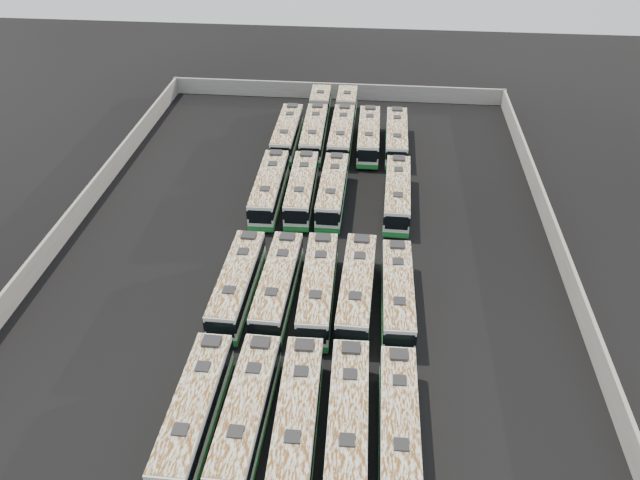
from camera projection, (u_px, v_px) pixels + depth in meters
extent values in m
plane|color=black|center=(305.00, 254.00, 55.83)|extent=(140.00, 140.00, 0.00)
cube|color=slate|center=(336.00, 91.00, 84.84)|extent=(45.20, 0.30, 2.20)
cube|color=slate|center=(563.00, 259.00, 53.41)|extent=(0.30, 73.20, 2.20)
cube|color=slate|center=(63.00, 230.00, 57.00)|extent=(0.30, 73.20, 2.20)
cube|color=#B9BBB4|center=(195.00, 412.00, 39.26)|extent=(2.49, 11.42, 2.61)
cube|color=#19742C|center=(196.00, 421.00, 39.80)|extent=(2.54, 11.47, 0.40)
cube|color=black|center=(194.00, 407.00, 39.01)|extent=(2.55, 11.48, 0.87)
cube|color=beige|center=(192.00, 397.00, 38.49)|extent=(2.44, 11.19, 0.07)
cube|color=black|center=(180.00, 429.00, 36.40)|extent=(0.91, 0.91, 0.13)
cube|color=black|center=(203.00, 366.00, 40.48)|extent=(0.91, 0.91, 0.13)
cube|color=black|center=(211.00, 341.00, 42.31)|extent=(1.25, 1.06, 0.25)
cylinder|color=black|center=(164.00, 472.00, 37.04)|extent=(0.28, 0.95, 0.95)
cylinder|color=black|center=(197.00, 475.00, 36.86)|extent=(0.28, 0.95, 0.95)
cylinder|color=black|center=(197.00, 380.00, 42.98)|extent=(0.28, 0.95, 0.95)
cylinder|color=black|center=(226.00, 382.00, 42.80)|extent=(0.28, 0.95, 0.95)
cube|color=#B9BBB4|center=(247.00, 413.00, 39.13)|extent=(2.64, 11.50, 2.62)
cube|color=#19742C|center=(248.00, 423.00, 39.67)|extent=(2.69, 11.55, 0.40)
cube|color=black|center=(246.00, 409.00, 38.88)|extent=(2.70, 11.57, 0.88)
cube|color=beige|center=(245.00, 399.00, 38.36)|extent=(2.59, 11.27, 0.07)
cube|color=black|center=(236.00, 432.00, 36.25)|extent=(0.93, 0.93, 0.13)
cube|color=black|center=(253.00, 368.00, 40.36)|extent=(0.93, 0.93, 0.13)
cube|color=black|center=(260.00, 343.00, 42.19)|extent=(1.26, 1.08, 0.25)
cylinder|color=black|center=(218.00, 474.00, 36.91)|extent=(0.29, 0.96, 0.95)
cylinder|color=black|center=(251.00, 478.00, 36.71)|extent=(0.29, 0.96, 0.95)
cylinder|color=black|center=(245.00, 381.00, 42.88)|extent=(0.29, 0.96, 0.95)
cylinder|color=black|center=(274.00, 384.00, 42.68)|extent=(0.29, 0.96, 0.95)
cube|color=#B9BBB4|center=(297.00, 418.00, 38.83)|extent=(2.70, 11.62, 2.65)
cube|color=#19742C|center=(298.00, 428.00, 39.39)|extent=(2.75, 11.67, 0.40)
cube|color=black|center=(297.00, 413.00, 38.58)|extent=(2.76, 11.68, 0.89)
cube|color=beige|center=(297.00, 403.00, 38.06)|extent=(2.64, 11.38, 0.07)
cube|color=black|center=(292.00, 437.00, 35.92)|extent=(0.94, 0.94, 0.13)
cube|color=black|center=(301.00, 371.00, 40.08)|extent=(0.94, 0.94, 0.13)
cube|color=black|center=(304.00, 345.00, 41.95)|extent=(1.28, 1.09, 0.25)
cylinder|color=black|center=(288.00, 385.00, 42.59)|extent=(0.29, 0.97, 0.96)
cylinder|color=black|center=(318.00, 386.00, 42.47)|extent=(0.29, 0.97, 0.96)
cube|color=#B9BBB4|center=(348.00, 421.00, 38.65)|extent=(2.70, 11.58, 2.64)
cube|color=#19742C|center=(348.00, 431.00, 39.20)|extent=(2.75, 11.63, 0.40)
cube|color=black|center=(348.00, 416.00, 38.40)|extent=(2.76, 11.64, 0.88)
cube|color=beige|center=(349.00, 406.00, 37.88)|extent=(2.65, 11.34, 0.07)
cube|color=black|center=(347.00, 440.00, 35.75)|extent=(0.94, 0.94, 0.13)
cube|color=black|center=(350.00, 374.00, 39.89)|extent=(0.94, 0.94, 0.13)
cube|color=black|center=(351.00, 348.00, 41.75)|extent=(1.27, 1.09, 0.25)
cylinder|color=black|center=(334.00, 387.00, 42.40)|extent=(0.29, 0.97, 0.96)
cylinder|color=black|center=(365.00, 389.00, 42.27)|extent=(0.29, 0.97, 0.96)
cube|color=#B9BBB4|center=(399.00, 426.00, 38.42)|extent=(2.47, 11.12, 2.54)
cube|color=#19742C|center=(398.00, 435.00, 38.95)|extent=(2.52, 11.17, 0.39)
cube|color=black|center=(399.00, 421.00, 38.18)|extent=(2.53, 11.18, 0.85)
cube|color=beige|center=(400.00, 412.00, 37.68)|extent=(2.42, 10.90, 0.06)
cube|color=black|center=(401.00, 444.00, 35.63)|extent=(0.89, 0.89, 0.13)
cube|color=black|center=(400.00, 380.00, 39.62)|extent=(0.89, 0.89, 0.13)
cube|color=black|center=(399.00, 355.00, 41.41)|extent=(1.22, 1.03, 0.24)
cylinder|color=black|center=(382.00, 393.00, 42.04)|extent=(0.27, 0.93, 0.92)
cylinder|color=black|center=(411.00, 395.00, 41.90)|extent=(0.27, 0.93, 0.92)
cube|color=#B9BBB4|center=(238.00, 284.00, 49.78)|extent=(2.53, 11.33, 2.59)
cube|color=#19742C|center=(238.00, 293.00, 50.32)|extent=(2.58, 11.38, 0.40)
cube|color=black|center=(237.00, 280.00, 49.53)|extent=(2.59, 11.39, 0.87)
cube|color=black|center=(220.00, 330.00, 44.98)|extent=(2.07, 0.09, 1.36)
cube|color=#19742C|center=(222.00, 344.00, 45.81)|extent=(2.35, 0.14, 0.26)
cube|color=beige|center=(236.00, 271.00, 49.02)|extent=(2.48, 11.10, 0.07)
cube|color=black|center=(229.00, 290.00, 46.94)|extent=(0.91, 0.91, 0.13)
cube|color=black|center=(243.00, 251.00, 50.99)|extent=(0.91, 0.91, 0.13)
cube|color=black|center=(249.00, 235.00, 52.81)|extent=(1.24, 1.05, 0.24)
cylinder|color=black|center=(215.00, 324.00, 47.59)|extent=(0.28, 0.95, 0.94)
cylinder|color=black|center=(241.00, 326.00, 47.40)|extent=(0.28, 0.95, 0.94)
cylinder|color=black|center=(236.00, 267.00, 53.48)|extent=(0.28, 0.95, 0.94)
cylinder|color=black|center=(259.00, 269.00, 53.29)|extent=(0.28, 0.95, 0.94)
cube|color=#B9BBB4|center=(278.00, 286.00, 49.58)|extent=(2.62, 11.41, 2.60)
cube|color=#19742C|center=(278.00, 295.00, 50.12)|extent=(2.67, 11.46, 0.40)
cube|color=black|center=(278.00, 281.00, 49.33)|extent=(2.68, 11.47, 0.87)
cube|color=black|center=(264.00, 332.00, 44.76)|extent=(2.08, 0.11, 1.37)
cube|color=#19742C|center=(265.00, 346.00, 45.59)|extent=(2.37, 0.15, 0.26)
cube|color=beige|center=(277.00, 272.00, 48.82)|extent=(2.57, 11.18, 0.07)
cube|color=black|center=(271.00, 292.00, 46.73)|extent=(0.92, 0.92, 0.13)
cube|color=black|center=(283.00, 253.00, 50.80)|extent=(0.92, 0.92, 0.13)
cube|color=black|center=(287.00, 237.00, 52.62)|extent=(1.25, 1.07, 0.25)
cylinder|color=black|center=(257.00, 326.00, 47.38)|extent=(0.29, 0.95, 0.95)
cylinder|color=black|center=(283.00, 329.00, 47.18)|extent=(0.29, 0.95, 0.95)
cylinder|color=black|center=(274.00, 269.00, 53.30)|extent=(0.29, 0.95, 0.95)
cylinder|color=black|center=(298.00, 270.00, 53.10)|extent=(0.29, 0.95, 0.95)
cube|color=#B9BBB4|center=(318.00, 288.00, 49.30)|extent=(2.62, 11.60, 2.65)
cube|color=#19742C|center=(318.00, 297.00, 49.85)|extent=(2.67, 11.65, 0.40)
cube|color=black|center=(318.00, 284.00, 49.04)|extent=(2.68, 11.66, 0.89)
cube|color=black|center=(311.00, 336.00, 44.38)|extent=(2.12, 0.10, 1.40)
cube|color=#19742C|center=(312.00, 351.00, 45.22)|extent=(2.41, 0.14, 0.27)
cube|color=beige|center=(318.00, 274.00, 48.52)|extent=(2.57, 11.37, 0.07)
cube|color=black|center=(315.00, 294.00, 46.39)|extent=(0.93, 0.93, 0.13)
cube|color=black|center=(321.00, 254.00, 50.55)|extent=(0.93, 0.93, 0.13)
cube|color=black|center=(323.00, 238.00, 52.41)|extent=(1.27, 1.08, 0.25)
cylinder|color=black|center=(301.00, 330.00, 47.01)|extent=(0.29, 0.97, 0.96)
cylinder|color=black|center=(328.00, 332.00, 46.88)|extent=(0.29, 0.97, 0.96)
cylinder|color=black|center=(310.00, 271.00, 53.06)|extent=(0.29, 0.97, 0.96)
cylinder|color=black|center=(334.00, 272.00, 52.93)|extent=(0.29, 0.97, 0.96)
cube|color=#B9BBB4|center=(357.00, 289.00, 49.16)|extent=(2.68, 11.63, 2.65)
cube|color=#19742C|center=(356.00, 299.00, 49.72)|extent=(2.74, 11.68, 0.41)
cube|color=black|center=(357.00, 285.00, 48.91)|extent=(2.75, 11.69, 0.89)
cube|color=black|center=(351.00, 337.00, 44.25)|extent=(2.12, 0.11, 1.40)
cube|color=#19742C|center=(350.00, 352.00, 45.10)|extent=(2.41, 0.16, 0.27)
cube|color=beige|center=(357.00, 276.00, 48.39)|extent=(2.63, 11.40, 0.07)
cube|color=black|center=(355.00, 296.00, 46.26)|extent=(0.94, 0.94, 0.14)
cube|color=black|center=(360.00, 255.00, 50.40)|extent=(0.94, 0.94, 0.14)
cube|color=black|center=(362.00, 239.00, 52.26)|extent=(1.28, 1.09, 0.25)
cylinder|color=black|center=(339.00, 331.00, 46.92)|extent=(0.29, 0.97, 0.96)
cylinder|color=black|center=(366.00, 334.00, 46.72)|extent=(0.29, 0.97, 0.96)
cylinder|color=black|center=(347.00, 272.00, 52.96)|extent=(0.29, 0.97, 0.96)
cylinder|color=black|center=(372.00, 273.00, 52.75)|extent=(0.29, 0.97, 0.96)
cube|color=#B9BBB4|center=(397.00, 294.00, 48.74)|extent=(2.55, 11.19, 2.55)
cube|color=#19742C|center=(397.00, 303.00, 49.28)|extent=(2.60, 11.24, 0.39)
cube|color=black|center=(398.00, 290.00, 48.50)|extent=(2.61, 11.25, 0.85)
cube|color=black|center=(400.00, 342.00, 44.00)|extent=(2.04, 0.10, 1.35)
cube|color=#19742C|center=(398.00, 356.00, 44.81)|extent=(2.32, 0.15, 0.26)
cube|color=beige|center=(399.00, 281.00, 48.00)|extent=(2.50, 10.97, 0.07)
cube|color=black|center=(400.00, 301.00, 45.94)|extent=(0.90, 0.90, 0.13)
cube|color=black|center=(398.00, 261.00, 49.95)|extent=(0.90, 0.90, 0.13)
cube|color=black|center=(397.00, 245.00, 51.75)|extent=(1.23, 1.05, 0.24)
cylinder|color=black|center=(384.00, 336.00, 46.54)|extent=(0.28, 0.93, 0.93)
cylinder|color=black|center=(411.00, 337.00, 46.41)|extent=(0.28, 0.93, 0.93)
cylinder|color=black|center=(384.00, 277.00, 52.38)|extent=(0.28, 0.93, 0.93)
cylinder|color=black|center=(407.00, 278.00, 52.25)|extent=(0.28, 0.93, 0.93)
cube|color=#B9BBB4|center=(269.00, 188.00, 62.13)|extent=(2.56, 11.58, 2.65)
cube|color=#19742C|center=(270.00, 197.00, 62.69)|extent=(2.61, 11.63, 0.40)
cube|color=black|center=(269.00, 185.00, 61.88)|extent=(2.62, 11.64, 0.89)
cube|color=black|center=(260.00, 217.00, 57.22)|extent=(2.12, 0.09, 1.40)
cube|color=#19742C|center=(261.00, 230.00, 58.06)|extent=(2.41, 0.13, 0.27)
cube|color=beige|center=(269.00, 176.00, 61.36)|extent=(2.51, 11.35, 0.07)
cube|color=black|center=(265.00, 189.00, 59.23)|extent=(0.93, 0.93, 0.13)
cube|color=black|center=(273.00, 164.00, 63.38)|extent=(0.93, 0.93, 0.13)
cube|color=black|center=(276.00, 153.00, 65.24)|extent=(1.27, 1.08, 0.25)
cylinder|color=black|center=(254.00, 218.00, 59.86)|extent=(0.28, 0.97, 0.96)
cylinder|color=black|center=(275.00, 219.00, 59.72)|extent=(0.28, 0.97, 0.96)
cylinder|color=black|center=(266.00, 180.00, 65.90)|extent=(0.28, 0.97, 0.96)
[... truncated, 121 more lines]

